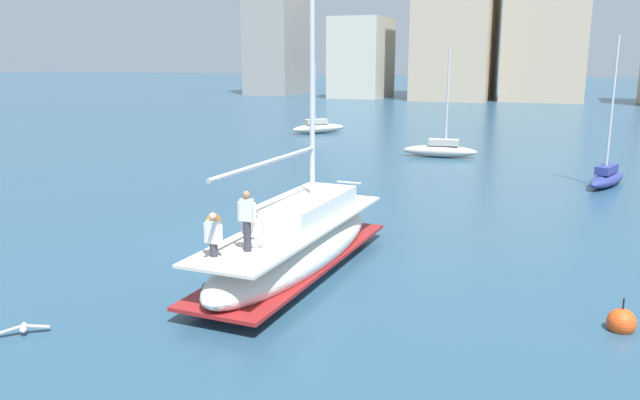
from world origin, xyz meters
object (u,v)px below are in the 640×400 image
Objects in this scene: moored_sloop_near at (607,176)px; moored_sloop_far at (440,149)px; mooring_buoy at (621,322)px; main_sailboat at (297,242)px; seagull at (24,328)px; moored_catamaran at (318,127)px.

moored_sloop_near is 1.05× the size of moored_sloop_far.
moored_sloop_near reaches higher than mooring_buoy.
seagull is (-4.23, -6.39, -0.76)m from main_sailboat.
main_sailboat reaches higher than moored_sloop_far.
main_sailboat is at bearing 56.49° from seagull.
main_sailboat reaches higher than moored_catamaran.
moored_sloop_far reaches higher than seagull.
moored_catamaran is (-21.49, 15.99, 0.01)m from moored_sloop_near.
moored_sloop_far is 26.67m from mooring_buoy.
moored_catamaran is at bearing 121.11° from mooring_buoy.
moored_sloop_far is 7.39× the size of seagull.
main_sailboat is at bearing 172.16° from mooring_buoy.
moored_catamaran is at bearing 101.15° from seagull.
main_sailboat is 1.80× the size of moored_sloop_near.
seagull is (-4.17, -30.33, -0.37)m from moored_sloop_far.
moored_sloop_far is at bearing 145.42° from moored_sloop_near.
moored_catamaran reaches higher than mooring_buoy.
moored_catamaran reaches higher than seagull.
moored_sloop_near is 26.79m from moored_catamaran.
moored_sloop_near is at bearing 88.12° from mooring_buoy.
main_sailboat is at bearing -118.43° from moored_sloop_near.
mooring_buoy is (13.04, 5.18, 0.05)m from seagull.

